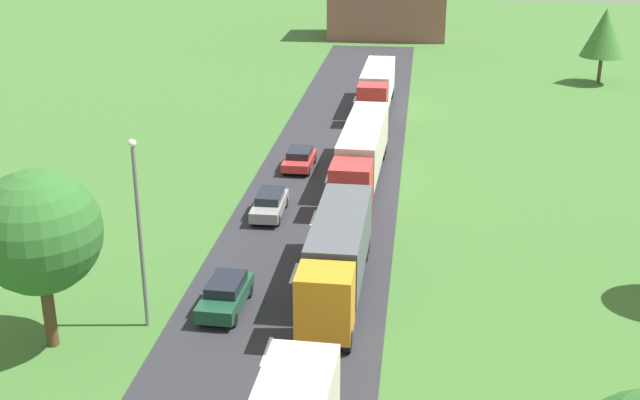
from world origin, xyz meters
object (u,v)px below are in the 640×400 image
Objects in this scene: car_fourth at (270,204)px; lamppost_second at (139,226)px; car_fifth at (299,159)px; tree_birch at (38,232)px; car_third at (226,294)px; tree_ash at (604,33)px; truck_third at (362,151)px; truck_second at (337,254)px; truck_fourth at (377,87)px.

lamppost_second reaches higher than car_fourth.
tree_birch is at bearing -106.32° from car_fifth.
car_third is 0.54× the size of tree_birch.
car_fourth is 47.55m from tree_ash.
lamppost_second is at bearing -103.03° from car_fourth.
car_fifth is (-4.55, 2.12, -1.40)m from truck_third.
truck_second is at bearing 26.85° from lamppost_second.
truck_second is at bearing -61.64° from car_fourth.
lamppost_second is at bearing -150.43° from car_third.
truck_second is at bearing -113.77° from tree_ash.
truck_second is 19.07m from car_fifth.
tree_ash is at bearing 56.36° from truck_third.
car_fourth is at bearing 90.37° from car_third.
truck_third is at bearing 75.11° from car_third.
lamppost_second reaches higher than truck_fourth.
truck_second is 16.32m from truck_third.
tree_birch is at bearing -113.08° from car_fourth.
car_fourth is 0.50× the size of lamppost_second.
car_fourth is 14.68m from lamppost_second.
car_third reaches higher than car_fourth.
car_third is at bearing -117.44° from tree_ash.
truck_third reaches higher than truck_fourth.
tree_ash is at bearing 62.56° from car_third.
truck_second is 0.94× the size of truck_fourth.
tree_ash is (26.51, 51.07, 4.25)m from car_third.
truck_third is at bearing 53.45° from car_fourth.
car_fifth is at bearing 86.81° from car_fourth.
car_fourth is (-5.14, 9.52, -1.33)m from truck_second.
lamppost_second is 1.10× the size of tree_birch.
truck_third is 3.44× the size of car_third.
lamppost_second reaches higher than truck_third.
truck_fourth is at bearing 75.38° from car_fifth.
lamppost_second is 4.21m from tree_birch.
car_fifth is (-4.41, -16.90, -1.36)m from truck_fourth.
car_third is at bearing -97.30° from truck_fourth.
tree_ash reaches higher than truck_third.
lamppost_second is at bearing -99.21° from car_fifth.
truck_fourth is (-0.14, 19.02, -0.04)m from truck_third.
car_fourth is (-4.90, -25.82, -1.33)m from truck_fourth.
car_fourth is 17.86m from tree_birch.
car_fourth is 0.59× the size of tree_ash.
truck_second is 10.90m from car_fourth.
car_third is 0.49× the size of lamppost_second.
tree_birch is (-7.27, -24.81, 4.59)m from car_fifth.
lamppost_second reaches higher than car_third.
truck_second is 5.74m from car_third.
truck_second is 1.31× the size of lamppost_second.
tree_birch reaches higher than car_fourth.
truck_third is at bearing -89.58° from truck_fourth.
truck_third is 3.38× the size of car_fourth.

